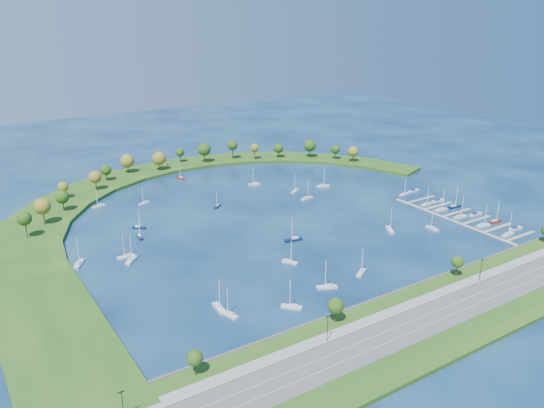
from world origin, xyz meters
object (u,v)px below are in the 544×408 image
moored_boat_6 (126,256)px  docked_boat_10 (404,194)px  moored_boat_17 (307,198)px  moored_boat_2 (295,190)px  moored_boat_13 (144,203)px  docked_boat_5 (475,214)px  moored_boat_7 (294,239)px  moored_boat_8 (79,263)px  harbor_tower (165,162)px  moored_boat_12 (323,186)px  moored_boat_0 (139,227)px  docked_boat_7 (454,206)px  moored_boat_3 (219,307)px  moored_boat_5 (140,236)px  moored_boat_18 (327,286)px  moored_boat_15 (99,206)px  moored_boat_19 (181,177)px  moored_boat_10 (217,206)px  moored_boat_4 (361,272)px  docked_boat_1 (516,229)px  docked_boat_9 (438,201)px  moored_boat_1 (290,261)px  moored_boat_20 (432,228)px  moored_boat_16 (292,306)px  docked_boat_11 (413,191)px  dock_system (461,218)px  docked_boat_8 (426,204)px  docked_boat_3 (496,221)px  moored_boat_11 (390,229)px  docked_boat_2 (483,225)px  moored_boat_21 (131,259)px  docked_boat_4 (460,216)px

moored_boat_6 → docked_boat_10: size_ratio=1.13×
moored_boat_17 → docked_boat_10: moored_boat_17 is taller
moored_boat_2 → moored_boat_13: bearing=-46.0°
docked_boat_5 → moored_boat_7: bearing=165.6°
moored_boat_6 → moored_boat_8: bearing=-10.3°
harbor_tower → moored_boat_12: moored_boat_12 is taller
moored_boat_0 → docked_boat_7: bearing=17.4°
moored_boat_3 → moored_boat_6: 65.31m
moored_boat_5 → moored_boat_18: size_ratio=0.84×
moored_boat_15 → moored_boat_19: bearing=-171.2°
moored_boat_10 → moored_boat_4: bearing=59.2°
docked_boat_1 → docked_boat_9: size_ratio=0.99×
moored_boat_1 → moored_boat_20: (84.54, -7.45, 0.01)m
moored_boat_16 → docked_boat_11: (143.96, 74.06, -0.28)m
dock_system → docked_boat_10: 45.12m
dock_system → docked_boat_11: (12.58, 46.64, 0.27)m
docked_boat_8 → docked_boat_9: (10.45, 0.58, -0.24)m
docked_boat_3 → docked_boat_1: bearing=-87.4°
docked_boat_1 → moored_boat_11: bearing=150.7°
moored_boat_11 → moored_boat_20: bearing=91.5°
moored_boat_10 → moored_boat_11: size_ratio=0.74×
moored_boat_17 → docked_boat_2: size_ratio=1.00×
moored_boat_7 → docked_boat_5: 108.02m
moored_boat_13 → moored_boat_15: bearing=-40.6°
harbor_tower → moored_boat_4: (7.55, -200.88, -3.37)m
harbor_tower → moored_boat_7: size_ratio=0.33×
moored_boat_4 → moored_boat_21: (-79.48, 65.58, 0.04)m
moored_boat_11 → docked_boat_8: size_ratio=1.18×
moored_boat_12 → moored_boat_15: (-131.97, 40.06, -0.03)m
docked_boat_10 → moored_boat_2: bearing=134.7°
docked_boat_11 → moored_boat_10: bearing=156.8°
moored_boat_11 → moored_boat_12: moored_boat_11 is taller
dock_system → moored_boat_4: (-89.83, -20.07, 0.54)m
moored_boat_1 → moored_boat_11: (64.72, 3.20, 0.07)m
moored_boat_1 → moored_boat_21: (-59.46, 40.30, 0.05)m
harbor_tower → moored_boat_3: (-57.74, -193.99, -3.32)m
moored_boat_13 → moored_boat_18: size_ratio=0.82×
moored_boat_15 → docked_boat_11: bearing=141.9°
harbor_tower → docked_boat_3: docked_boat_3 is taller
moored_boat_6 → moored_boat_15: size_ratio=1.06×
harbor_tower → moored_boat_13: 76.34m
docked_boat_3 → docked_boat_10: docked_boat_3 is taller
moored_boat_6 → docked_boat_8: 172.24m
moored_boat_2 → moored_boat_15: moored_boat_2 is taller
moored_boat_11 → moored_boat_19: (-53.74, 142.52, -0.08)m
dock_system → moored_boat_17: moored_boat_17 is taller
moored_boat_16 → docked_boat_11: size_ratio=1.42×
moored_boat_13 → docked_boat_10: (139.98, -70.82, 0.00)m
moored_boat_19 → docked_boat_4: (99.08, -150.24, 0.05)m
moored_boat_2 → docked_boat_8: moored_boat_2 is taller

